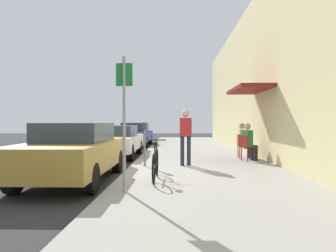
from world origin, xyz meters
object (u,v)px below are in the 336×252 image
at_px(parking_meter, 145,141).
at_px(seated_patron_0, 249,141).
at_px(seated_patron_1, 244,139).
at_px(street_sign, 124,112).
at_px(pedestrian_standing, 186,133).
at_px(parked_car_1, 116,140).
at_px(parked_car_2, 135,134).
at_px(cafe_chair_1, 242,144).
at_px(cafe_chair_0, 247,146).
at_px(bicycle_0, 155,164).
at_px(parked_car_0, 75,151).

relative_size(parking_meter, seated_patron_0, 1.02).
bearing_deg(seated_patron_1, parking_meter, -147.44).
bearing_deg(street_sign, parking_meter, 89.15).
bearing_deg(seated_patron_0, pedestrian_standing, -151.30).
height_order(parked_car_1, seated_patron_1, seated_patron_1).
bearing_deg(seated_patron_1, seated_patron_0, -89.92).
height_order(parked_car_2, cafe_chair_1, parked_car_2).
height_order(street_sign, cafe_chair_1, street_sign).
bearing_deg(cafe_chair_1, parked_car_1, 165.37).
bearing_deg(cafe_chair_0, parked_car_1, 156.48).
bearing_deg(cafe_chair_1, bicycle_0, -123.81).
bearing_deg(bicycle_0, seated_patron_1, 55.63).
relative_size(parked_car_0, seated_patron_0, 3.41).
bearing_deg(parked_car_1, cafe_chair_1, -14.63).
distance_m(bicycle_0, cafe_chair_0, 4.54).
xyz_separation_m(parked_car_0, seated_patron_0, (4.99, 3.11, 0.07)).
distance_m(parked_car_1, bicycle_0, 5.99).
xyz_separation_m(parked_car_2, cafe_chair_0, (4.93, -8.10, -0.09)).
height_order(parked_car_1, seated_patron_0, seated_patron_0).
bearing_deg(seated_patron_1, street_sign, -122.18).
distance_m(parked_car_2, parking_meter, 9.57).
xyz_separation_m(parking_meter, bicycle_0, (0.47, -2.15, -0.41)).
xyz_separation_m(parked_car_1, cafe_chair_1, (4.93, -1.29, -0.06)).
distance_m(seated_patron_0, cafe_chair_1, 0.86).
bearing_deg(parked_car_2, parked_car_0, -90.00).
bearing_deg(seated_patron_1, cafe_chair_0, -93.69).
xyz_separation_m(seated_patron_0, seated_patron_1, (-0.00, 0.84, 0.00)).
bearing_deg(parked_car_2, parking_meter, -80.68).
relative_size(cafe_chair_0, seated_patron_0, 0.67).
distance_m(street_sign, pedestrian_standing, 3.77).
xyz_separation_m(parked_car_1, street_sign, (1.50, -6.84, 0.95)).
distance_m(bicycle_0, seated_patron_1, 5.27).
bearing_deg(parking_meter, seated_patron_0, 21.54).
bearing_deg(parked_car_2, cafe_chair_1, -55.76).
height_order(street_sign, seated_patron_1, street_sign).
height_order(bicycle_0, pedestrian_standing, pedestrian_standing).
xyz_separation_m(parked_car_0, cafe_chair_0, (4.93, 3.09, -0.12)).
relative_size(parked_car_0, bicycle_0, 2.57).
bearing_deg(seated_patron_0, seated_patron_1, 90.08).
xyz_separation_m(parked_car_2, parking_meter, (1.55, -9.44, 0.17)).
distance_m(street_sign, cafe_chair_1, 6.60).
height_order(parked_car_2, pedestrian_standing, pedestrian_standing).
bearing_deg(pedestrian_standing, street_sign, -110.18).
xyz_separation_m(parked_car_1, parking_meter, (1.55, -3.49, 0.20)).
relative_size(parked_car_0, seated_patron_1, 3.41).
bearing_deg(street_sign, parked_car_2, 96.69).
relative_size(parking_meter, bicycle_0, 0.77).
xyz_separation_m(parking_meter, seated_patron_0, (3.44, 1.36, -0.07)).
relative_size(parked_car_0, cafe_chair_0, 5.06).
bearing_deg(parked_car_0, parking_meter, 48.48).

